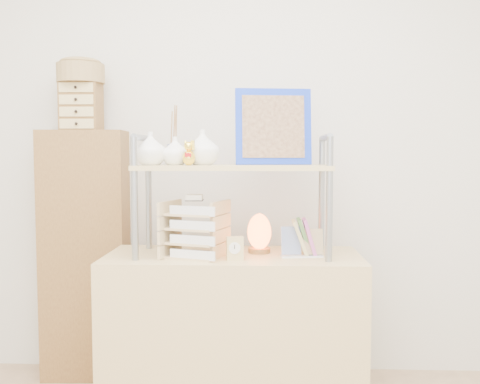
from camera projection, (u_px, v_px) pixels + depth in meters
The scene contains 10 objects.
room_shell at pixel (219, 1), 1.65m from camera, with size 3.42×3.41×2.61m.
desk at pixel (233, 332), 2.55m from camera, with size 1.20×0.50×0.75m, color tan.
cabinet at pixel (86, 254), 2.93m from camera, with size 0.45×0.24×1.35m, color brown.
hutch at pixel (217, 159), 2.51m from camera, with size 0.91×0.34×0.79m.
letter_tray at pixel (195, 232), 2.45m from camera, with size 0.29×0.29×0.29m.
salt_lamp at pixel (259, 233), 2.56m from camera, with size 0.12×0.12×0.19m.
desk_clock at pixel (235, 248), 2.38m from camera, with size 0.08×0.05×0.11m.
postcard_stand at pixel (302, 248), 2.46m from camera, with size 0.20×0.08×0.14m.
drawer_chest at pixel (81, 107), 2.85m from camera, with size 0.20×0.16×0.25m.
woven_basket at pixel (81, 74), 2.84m from camera, with size 0.25×0.25×0.10m, color olive.
Camera 1 is at (0.13, -1.29, 1.22)m, focal length 40.00 mm.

